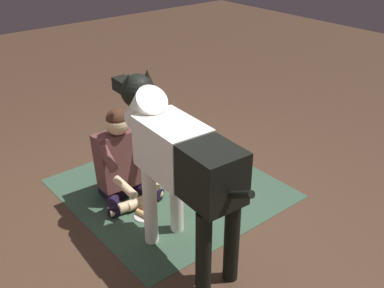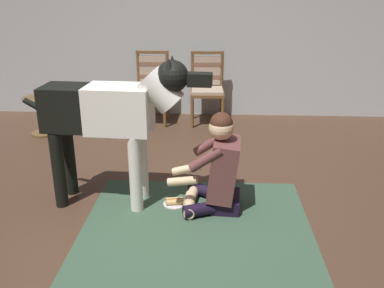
% 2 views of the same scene
% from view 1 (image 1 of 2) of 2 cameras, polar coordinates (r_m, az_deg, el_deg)
% --- Properties ---
extents(ground_plane, '(14.40, 14.40, 0.00)m').
position_cam_1_polar(ground_plane, '(4.24, -1.73, -6.94)').
color(ground_plane, '#493224').
extents(area_rug, '(1.87, 1.82, 0.01)m').
position_cam_1_polar(area_rug, '(4.39, -2.70, -5.54)').
color(area_rug, '#37523D').
rests_on(area_rug, ground).
extents(person_sitting_on_floor, '(0.64, 0.58, 0.88)m').
position_cam_1_polar(person_sitting_on_floor, '(4.13, -8.82, -2.34)').
color(person_sitting_on_floor, black).
rests_on(person_sitting_on_floor, ground).
extents(large_dog, '(1.62, 0.40, 1.33)m').
position_cam_1_polar(large_dog, '(3.21, -1.81, -1.51)').
color(large_dog, white).
rests_on(large_dog, ground).
extents(hot_dog_on_plate, '(0.20, 0.20, 0.06)m').
position_cam_1_polar(hot_dog_on_plate, '(4.03, -5.89, -8.72)').
color(hot_dog_on_plate, silver).
rests_on(hot_dog_on_plate, ground).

